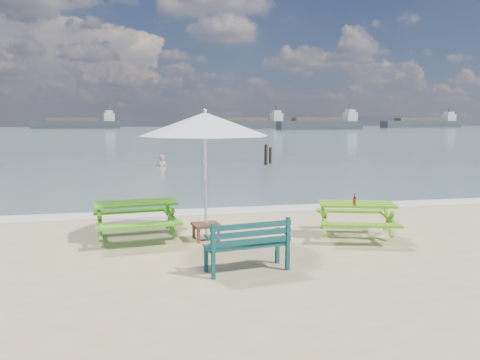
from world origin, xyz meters
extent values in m
plane|color=slate|center=(0.00, 85.00, 0.00)|extent=(300.00, 300.00, 0.00)
cube|color=silver|center=(0.00, 4.60, 0.01)|extent=(22.00, 0.90, 0.01)
cube|color=#48AD1A|center=(-1.99, 2.15, 0.71)|extent=(1.62, 0.91, 0.05)
cube|color=#48AD1A|center=(-2.08, 2.86, 0.42)|extent=(1.56, 0.46, 0.05)
cube|color=#48AD1A|center=(-1.90, 1.43, 0.42)|extent=(1.56, 0.46, 0.05)
cube|color=#48AD1A|center=(-1.99, 2.15, 0.33)|extent=(1.54, 1.04, 0.65)
cube|color=#62AD1A|center=(2.29, 1.42, 0.67)|extent=(1.57, 1.05, 0.04)
cube|color=#62AD1A|center=(2.48, 2.07, 0.40)|extent=(1.45, 0.65, 0.04)
cube|color=#62AD1A|center=(2.10, 0.77, 0.40)|extent=(1.45, 0.65, 0.04)
cube|color=#62AD1A|center=(2.29, 1.42, 0.31)|extent=(1.52, 1.16, 0.61)
cube|color=#0F3E3F|center=(-0.28, -0.18, 0.41)|extent=(1.34, 0.59, 0.04)
cube|color=#0F3E3F|center=(-0.25, -0.38, 0.63)|extent=(1.29, 0.24, 0.33)
cube|color=#0F3E3F|center=(-0.28, -0.18, 0.20)|extent=(1.26, 0.63, 0.41)
cube|color=brown|center=(-0.65, 1.80, 0.30)|extent=(0.55, 0.55, 0.05)
cube|color=brown|center=(-0.65, 1.80, 0.14)|extent=(0.49, 0.49, 0.28)
cylinder|color=silver|center=(-0.65, 1.80, 1.19)|extent=(0.05, 0.05, 2.38)
cone|color=white|center=(-0.65, 1.80, 2.24)|extent=(2.77, 2.77, 0.45)
cylinder|color=brown|center=(2.13, 1.19, 0.76)|extent=(0.06, 0.06, 0.15)
cylinder|color=brown|center=(2.13, 1.19, 0.90)|extent=(0.03, 0.03, 0.07)
cylinder|color=red|center=(2.13, 1.19, 0.76)|extent=(0.06, 0.06, 0.06)
imported|color=tan|center=(-0.98, 16.82, -0.25)|extent=(0.64, 0.45, 1.67)
cylinder|color=black|center=(4.40, 16.51, 0.43)|extent=(0.18, 0.18, 1.27)
cylinder|color=black|center=(4.80, 17.11, 0.34)|extent=(0.16, 0.16, 1.07)
cube|color=#363D40|center=(40.87, 103.00, 1.00)|extent=(21.80, 5.40, 2.20)
cube|color=silver|center=(49.05, 103.54, 3.20)|extent=(2.78, 3.16, 2.20)
cube|color=#363D40|center=(-19.89, 127.39, 1.00)|extent=(23.23, 4.95, 2.20)
cube|color=silver|center=(-11.12, 127.75, 3.20)|extent=(2.89, 3.11, 2.20)
cube|color=#363D40|center=(84.50, 127.68, 1.00)|extent=(28.50, 7.76, 2.20)
cube|color=silver|center=(95.12, 129.12, 3.20)|extent=(3.76, 3.43, 2.20)
cube|color=#363D40|center=(25.90, 119.03, 1.00)|extent=(23.52, 7.15, 2.20)
cube|color=silver|center=(34.63, 120.24, 3.20)|extent=(3.17, 3.35, 2.20)
camera|label=1|loc=(-1.78, -7.02, 2.31)|focal=35.00mm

